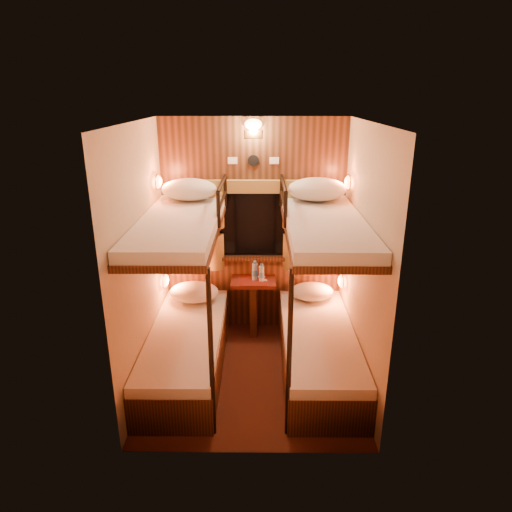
{
  "coord_description": "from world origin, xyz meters",
  "views": [
    {
      "loc": [
        0.07,
        -3.86,
        2.63
      ],
      "look_at": [
        0.04,
        0.15,
        1.19
      ],
      "focal_mm": 32.0,
      "sensor_mm": 36.0,
      "label": 1
    }
  ],
  "objects_px": {
    "bunk_left": "(185,320)",
    "bottle_right": "(262,274)",
    "bunk_right": "(319,321)",
    "bottle_left": "(255,272)",
    "table": "(253,299)"
  },
  "relations": [
    {
      "from": "bunk_right",
      "to": "bottle_right",
      "type": "distance_m",
      "value": 0.95
    },
    {
      "from": "bunk_left",
      "to": "bottle_right",
      "type": "height_order",
      "value": "bunk_left"
    },
    {
      "from": "bunk_right",
      "to": "bottle_right",
      "type": "xyz_separation_m",
      "value": [
        -0.56,
        0.75,
        0.18
      ]
    },
    {
      "from": "table",
      "to": "bottle_left",
      "type": "xyz_separation_m",
      "value": [
        0.02,
        0.0,
        0.33
      ]
    },
    {
      "from": "bottle_left",
      "to": "bottle_right",
      "type": "bearing_deg",
      "value": -24.39
    },
    {
      "from": "bottle_left",
      "to": "bottle_right",
      "type": "xyz_separation_m",
      "value": [
        0.08,
        -0.03,
        -0.01
      ]
    },
    {
      "from": "bunk_left",
      "to": "bottle_left",
      "type": "bearing_deg",
      "value": 49.82
    },
    {
      "from": "bottle_left",
      "to": "bottle_right",
      "type": "distance_m",
      "value": 0.08
    },
    {
      "from": "bottle_left",
      "to": "bottle_right",
      "type": "relative_size",
      "value": 1.09
    },
    {
      "from": "bunk_left",
      "to": "bottle_left",
      "type": "relative_size",
      "value": 8.32
    },
    {
      "from": "table",
      "to": "bunk_right",
      "type": "bearing_deg",
      "value": -50.33
    },
    {
      "from": "bunk_left",
      "to": "bunk_right",
      "type": "relative_size",
      "value": 1.0
    },
    {
      "from": "bunk_left",
      "to": "table",
      "type": "relative_size",
      "value": 2.9
    },
    {
      "from": "table",
      "to": "bunk_left",
      "type": "bearing_deg",
      "value": -129.67
    },
    {
      "from": "bunk_left",
      "to": "bunk_right",
      "type": "height_order",
      "value": "same"
    }
  ]
}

